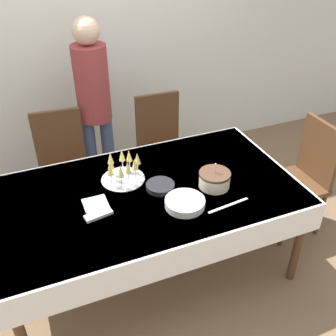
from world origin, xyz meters
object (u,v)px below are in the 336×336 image
dining_chair_right_end (304,174)px  person_standing (94,97)px  dining_chair_far_right (161,143)px  birthday_cake (214,179)px  dining_chair_far_left (63,163)px  plate_stack_main (185,203)px  champagne_tray (123,167)px  plate_stack_dessert (160,186)px

dining_chair_right_end → person_standing: 1.82m
dining_chair_far_right → birthday_cake: bearing=-90.9°
dining_chair_far_left → plate_stack_main: dining_chair_far_left is taller
champagne_tray → person_standing: 0.89m
dining_chair_far_right → plate_stack_main: bearing=-104.2°
dining_chair_far_right → person_standing: size_ratio=0.58×
plate_stack_main → plate_stack_dessert: plate_stack_main is taller
dining_chair_far_right → plate_stack_main: (-0.29, -1.13, 0.23)m
dining_chair_far_right → person_standing: bearing=161.8°
dining_chair_right_end → champagne_tray: size_ratio=3.18×
birthday_cake → person_standing: 1.30m
plate_stack_dessert → birthday_cake: bearing=-18.3°
dining_chair_far_right → birthday_cake: dining_chair_far_right is taller
dining_chair_right_end → champagne_tray: 1.47m
person_standing → champagne_tray: bearing=-91.6°
dining_chair_right_end → birthday_cake: size_ratio=4.52×
dining_chair_right_end → plate_stack_dessert: 1.25m
champagne_tray → dining_chair_right_end: bearing=-7.4°
dining_chair_far_right → birthday_cake: size_ratio=4.52×
plate_stack_dessert → person_standing: person_standing is taller
dining_chair_far_left → plate_stack_main: bearing=-62.1°
champagne_tray → plate_stack_dessert: (0.20, -0.20, -0.08)m
dining_chair_right_end → birthday_cake: 0.94m
dining_chair_far_left → person_standing: bearing=26.6°
dining_chair_far_right → person_standing: (-0.53, 0.18, 0.46)m
champagne_tray → plate_stack_main: (0.27, -0.43, -0.07)m
dining_chair_far_left → plate_stack_dessert: size_ratio=4.96×
plate_stack_main → champagne_tray: bearing=122.3°
dining_chair_right_end → plate_stack_dessert: size_ratio=4.96×
dining_chair_far_right → dining_chair_right_end: 1.24m
dining_chair_right_end → champagne_tray: dining_chair_right_end is taller
plate_stack_main → dining_chair_right_end: bearing=11.8°
plate_stack_main → plate_stack_dessert: 0.24m
plate_stack_main → dining_chair_far_right: bearing=75.8°
champagne_tray → plate_stack_dessert: champagne_tray is taller
dining_chair_far_left → plate_stack_main: 1.29m
birthday_cake → plate_stack_main: size_ratio=0.83×
dining_chair_right_end → plate_stack_main: (-1.16, -0.24, 0.23)m
dining_chair_far_left → birthday_cake: (0.86, -1.01, 0.26)m
champagne_tray → dining_chair_far_left: bearing=115.0°
plate_stack_main → dining_chair_far_left: bearing=117.9°
dining_chair_far_left → dining_chair_right_end: bearing=-26.7°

